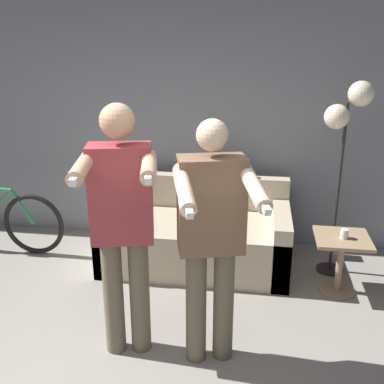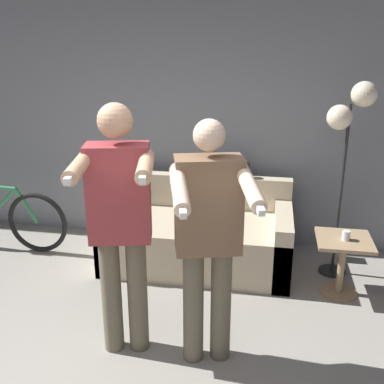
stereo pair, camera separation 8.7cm
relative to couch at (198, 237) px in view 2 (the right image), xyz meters
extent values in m
cube|color=gray|center=(-0.29, 0.62, 1.02)|extent=(10.00, 0.05, 2.60)
cube|color=beige|center=(0.00, -0.03, -0.04)|extent=(1.79, 0.94, 0.47)
cube|color=beige|center=(0.00, 0.37, 0.36)|extent=(1.79, 0.14, 0.34)
cube|color=beige|center=(-0.81, -0.03, 0.03)|extent=(0.16, 0.94, 0.61)
cube|color=beige|center=(0.81, -0.03, 0.03)|extent=(0.16, 0.94, 0.61)
cylinder|color=#6B604C|center=(-0.38, -1.41, 0.15)|extent=(0.14, 0.14, 0.86)
cylinder|color=#6B604C|center=(-0.20, -1.37, 0.15)|extent=(0.14, 0.14, 0.86)
cube|color=#9E383D|center=(-0.29, -1.39, 0.91)|extent=(0.44, 0.30, 0.65)
sphere|color=tan|center=(-0.29, -1.39, 1.38)|extent=(0.22, 0.22, 0.22)
cylinder|color=tan|center=(-0.42, -1.68, 1.16)|extent=(0.20, 0.51, 0.10)
cube|color=white|center=(-0.37, -1.92, 1.16)|extent=(0.06, 0.13, 0.04)
cylinder|color=tan|center=(-0.05, -1.60, 1.16)|extent=(0.20, 0.51, 0.10)
cube|color=white|center=(0.00, -1.84, 1.16)|extent=(0.06, 0.13, 0.04)
cylinder|color=#6B604C|center=(0.20, -1.42, 0.14)|extent=(0.14, 0.14, 0.83)
cylinder|color=#6B604C|center=(0.38, -1.37, 0.14)|extent=(0.14, 0.14, 0.83)
cube|color=brown|center=(0.29, -1.39, 0.86)|extent=(0.46, 0.32, 0.62)
sphere|color=beige|center=(0.29, -1.39, 1.31)|extent=(0.20, 0.20, 0.20)
cylinder|color=beige|center=(0.17, -1.69, 1.06)|extent=(0.22, 0.51, 0.16)
cube|color=white|center=(0.23, -1.92, 1.03)|extent=(0.07, 0.13, 0.05)
cylinder|color=beige|center=(0.55, -1.58, 1.06)|extent=(0.22, 0.51, 0.16)
cube|color=white|center=(0.62, -1.82, 1.03)|extent=(0.07, 0.13, 0.05)
ellipsoid|color=#3D3833|center=(0.26, 0.37, 0.60)|extent=(0.37, 0.12, 0.14)
sphere|color=#3D3833|center=(0.41, 0.37, 0.65)|extent=(0.11, 0.11, 0.11)
ellipsoid|color=#3D3833|center=(0.06, 0.39, 0.55)|extent=(0.20, 0.04, 0.04)
cone|color=#3D3833|center=(0.39, 0.35, 0.69)|extent=(0.03, 0.03, 0.03)
cone|color=#3D3833|center=(0.39, 0.39, 0.69)|extent=(0.03, 0.03, 0.03)
cylinder|color=black|center=(1.31, 0.03, -0.27)|extent=(0.25, 0.25, 0.02)
cylinder|color=black|center=(1.31, 0.03, 0.53)|extent=(0.03, 0.03, 1.61)
sphere|color=#F4E5C1|center=(1.41, 0.03, 1.41)|extent=(0.22, 0.22, 0.22)
sphere|color=#F4E5C1|center=(1.23, 0.03, 1.21)|extent=(0.22, 0.22, 0.22)
cylinder|color=#A38460|center=(1.32, -0.35, -0.27)|extent=(0.32, 0.32, 0.02)
cylinder|color=#A38460|center=(1.32, -0.35, -0.03)|extent=(0.06, 0.06, 0.49)
cube|color=#A38460|center=(1.32, -0.35, 0.23)|extent=(0.46, 0.46, 0.03)
cylinder|color=silver|center=(1.32, -0.38, 0.29)|extent=(0.07, 0.07, 0.08)
torus|color=black|center=(-1.68, -0.06, 0.05)|extent=(0.65, 0.05, 0.65)
cylinder|color=#338E56|center=(-2.08, -0.06, 0.22)|extent=(0.42, 0.04, 0.40)
cylinder|color=#338E56|center=(-1.78, -0.06, 0.23)|extent=(0.23, 0.04, 0.38)
camera|label=1|loc=(0.57, -4.02, 1.85)|focal=42.00mm
camera|label=2|loc=(0.66, -4.01, 1.85)|focal=42.00mm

